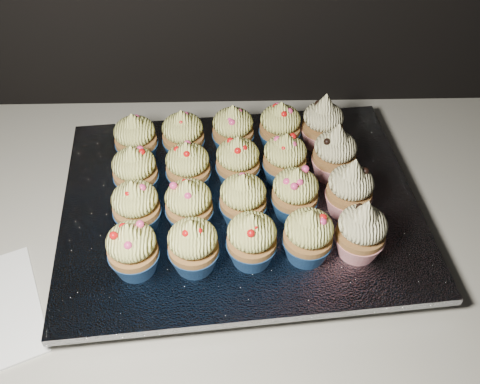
% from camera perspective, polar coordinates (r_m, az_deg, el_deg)
% --- Properties ---
extents(cabinet, '(2.40, 0.60, 0.86)m').
position_cam_1_polar(cabinet, '(1.17, -6.56, -18.98)').
color(cabinet, black).
rests_on(cabinet, ground).
extents(worktop, '(2.44, 0.64, 0.04)m').
position_cam_1_polar(worktop, '(0.79, -9.25, -4.83)').
color(worktop, beige).
rests_on(worktop, cabinet).
extents(baking_tray, '(0.48, 0.39, 0.02)m').
position_cam_1_polar(baking_tray, '(0.77, 0.00, -2.02)').
color(baking_tray, black).
rests_on(baking_tray, worktop).
extents(foil_lining, '(0.53, 0.43, 0.01)m').
position_cam_1_polar(foil_lining, '(0.76, 0.00, -1.16)').
color(foil_lining, silver).
rests_on(foil_lining, baking_tray).
extents(cupcake_0, '(0.06, 0.06, 0.08)m').
position_cam_1_polar(cupcake_0, '(0.66, -11.38, -6.01)').
color(cupcake_0, navy).
rests_on(cupcake_0, foil_lining).
extents(cupcake_1, '(0.06, 0.06, 0.08)m').
position_cam_1_polar(cupcake_1, '(0.65, -5.01, -5.76)').
color(cupcake_1, navy).
rests_on(cupcake_1, foil_lining).
extents(cupcake_2, '(0.06, 0.06, 0.08)m').
position_cam_1_polar(cupcake_2, '(0.66, 1.26, -5.10)').
color(cupcake_2, navy).
rests_on(cupcake_2, foil_lining).
extents(cupcake_3, '(0.06, 0.06, 0.08)m').
position_cam_1_polar(cupcake_3, '(0.66, 7.28, -4.67)').
color(cupcake_3, navy).
rests_on(cupcake_3, foil_lining).
extents(cupcake_4, '(0.06, 0.06, 0.10)m').
position_cam_1_polar(cupcake_4, '(0.68, 12.80, -4.11)').
color(cupcake_4, red).
rests_on(cupcake_4, foil_lining).
extents(cupcake_5, '(0.06, 0.06, 0.08)m').
position_cam_1_polar(cupcake_5, '(0.70, -11.01, -1.55)').
color(cupcake_5, navy).
rests_on(cupcake_5, foil_lining).
extents(cupcake_6, '(0.06, 0.06, 0.08)m').
position_cam_1_polar(cupcake_6, '(0.70, -5.46, -1.42)').
color(cupcake_6, navy).
rests_on(cupcake_6, foil_lining).
extents(cupcake_7, '(0.06, 0.06, 0.08)m').
position_cam_1_polar(cupcake_7, '(0.70, 0.33, -0.83)').
color(cupcake_7, navy).
rests_on(cupcake_7, foil_lining).
extents(cupcake_8, '(0.06, 0.06, 0.08)m').
position_cam_1_polar(cupcake_8, '(0.71, 5.89, -0.20)').
color(cupcake_8, navy).
rests_on(cupcake_8, foil_lining).
extents(cupcake_9, '(0.06, 0.06, 0.10)m').
position_cam_1_polar(cupcake_9, '(0.73, 11.63, 0.27)').
color(cupcake_9, red).
rests_on(cupcake_9, foil_lining).
extents(cupcake_10, '(0.06, 0.06, 0.08)m').
position_cam_1_polar(cupcake_10, '(0.75, -11.12, 2.14)').
color(cupcake_10, navy).
rests_on(cupcake_10, foil_lining).
extents(cupcake_11, '(0.06, 0.06, 0.08)m').
position_cam_1_polar(cupcake_11, '(0.75, -5.56, 2.60)').
color(cupcake_11, navy).
rests_on(cupcake_11, foil_lining).
extents(cupcake_12, '(0.06, 0.06, 0.08)m').
position_cam_1_polar(cupcake_12, '(0.75, -0.23, 3.18)').
color(cupcake_12, navy).
rests_on(cupcake_12, foil_lining).
extents(cupcake_13, '(0.06, 0.06, 0.08)m').
position_cam_1_polar(cupcake_13, '(0.76, 4.79, 3.50)').
color(cupcake_13, navy).
rests_on(cupcake_13, foil_lining).
extents(cupcake_14, '(0.06, 0.06, 0.10)m').
position_cam_1_polar(cupcake_14, '(0.77, 10.04, 4.03)').
color(cupcake_14, red).
rests_on(cupcake_14, foil_lining).
extents(cupcake_15, '(0.06, 0.06, 0.08)m').
position_cam_1_polar(cupcake_15, '(0.80, -11.06, 5.56)').
color(cupcake_15, navy).
rests_on(cupcake_15, foil_lining).
extents(cupcake_16, '(0.06, 0.06, 0.08)m').
position_cam_1_polar(cupcake_16, '(0.80, -6.08, 5.99)').
color(cupcake_16, navy).
rests_on(cupcake_16, foil_lining).
extents(cupcake_17, '(0.06, 0.06, 0.08)m').
position_cam_1_polar(cupcake_17, '(0.80, -0.75, 6.58)').
color(cupcake_17, navy).
rests_on(cupcake_17, foil_lining).
extents(cupcake_18, '(0.06, 0.06, 0.08)m').
position_cam_1_polar(cupcake_18, '(0.81, 4.28, 6.90)').
color(cupcake_18, navy).
rests_on(cupcake_18, foil_lining).
extents(cupcake_19, '(0.06, 0.06, 0.10)m').
position_cam_1_polar(cupcake_19, '(0.82, 8.80, 7.22)').
color(cupcake_19, red).
rests_on(cupcake_19, foil_lining).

